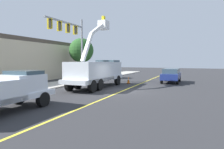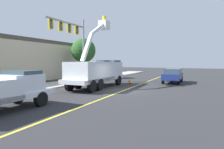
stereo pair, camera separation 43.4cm
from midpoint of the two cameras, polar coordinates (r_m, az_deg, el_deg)
ground at (r=17.22m, az=3.71°, el=-4.78°), size 120.00×120.00×0.00m
sidewalk_far_side at (r=21.46m, az=-17.15°, el=-3.06°), size 60.11×7.55×0.12m
lane_centre_stripe at (r=17.22m, az=3.71°, el=-4.76°), size 49.90×3.46×0.01m
utility_bucket_truck at (r=19.43m, az=-3.61°, el=0.99°), size 8.35×3.04×7.12m
passing_minivan at (r=24.71m, az=17.60°, el=-0.04°), size 4.91×2.21×1.69m
traffic_cone_mid_front at (r=22.81m, az=5.62°, el=-1.64°), size 0.40×0.40×0.81m
traffic_signal_mast at (r=23.09m, az=-10.70°, el=10.81°), size 6.60×0.85×7.63m
commercial_building_backdrop at (r=28.58m, az=-27.79°, el=3.71°), size 24.80×9.33×5.45m
street_tree_right at (r=30.02m, az=-7.81°, el=6.83°), size 3.63×3.63×5.97m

